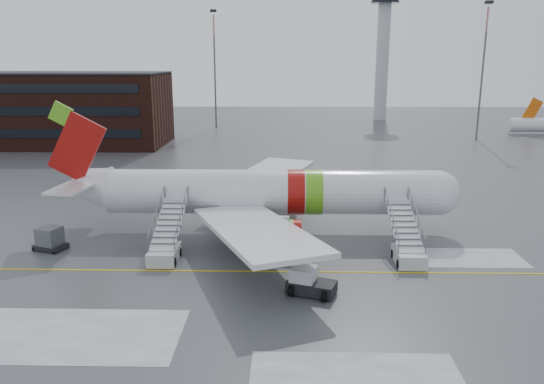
{
  "coord_description": "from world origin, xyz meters",
  "views": [
    {
      "loc": [
        6.52,
        -35.73,
        14.58
      ],
      "look_at": [
        5.6,
        6.07,
        4.0
      ],
      "focal_mm": 35.0,
      "sensor_mm": 36.0,
      "label": 1
    }
  ],
  "objects_px": {
    "uld_container": "(50,239)",
    "airstair_fwd": "(407,246)",
    "pushback_tug": "(309,282)",
    "airliner": "(261,193)",
    "airstair_aft": "(166,244)"
  },
  "relations": [
    {
      "from": "uld_container",
      "to": "airstair_fwd",
      "type": "bearing_deg",
      "value": -3.24
    },
    {
      "from": "airstair_fwd",
      "to": "pushback_tug",
      "type": "bearing_deg",
      "value": -141.37
    },
    {
      "from": "airstair_fwd",
      "to": "uld_container",
      "type": "xyz_separation_m",
      "value": [
        -27.41,
        1.55,
        -0.21
      ]
    },
    {
      "from": "airstair_fwd",
      "to": "pushback_tug",
      "type": "height_order",
      "value": "airstair_fwd"
    },
    {
      "from": "airliner",
      "to": "pushback_tug",
      "type": "height_order",
      "value": "airliner"
    },
    {
      "from": "airstair_aft",
      "to": "uld_container",
      "type": "relative_size",
      "value": 2.92
    },
    {
      "from": "airstair_aft",
      "to": "airstair_fwd",
      "type": "bearing_deg",
      "value": 0.0
    },
    {
      "from": "pushback_tug",
      "to": "airstair_fwd",
      "type": "bearing_deg",
      "value": 38.63
    },
    {
      "from": "pushback_tug",
      "to": "airliner",
      "type": "bearing_deg",
      "value": 105.62
    },
    {
      "from": "pushback_tug",
      "to": "uld_container",
      "type": "height_order",
      "value": "uld_container"
    },
    {
      "from": "airstair_fwd",
      "to": "airliner",
      "type": "bearing_deg",
      "value": 149.4
    },
    {
      "from": "airstair_fwd",
      "to": "pushback_tug",
      "type": "distance_m",
      "value": 9.66
    },
    {
      "from": "airstair_fwd",
      "to": "uld_container",
      "type": "bearing_deg",
      "value": 176.76
    },
    {
      "from": "airliner",
      "to": "airstair_fwd",
      "type": "height_order",
      "value": "airliner"
    },
    {
      "from": "airliner",
      "to": "airstair_aft",
      "type": "relative_size",
      "value": 4.55
    }
  ]
}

